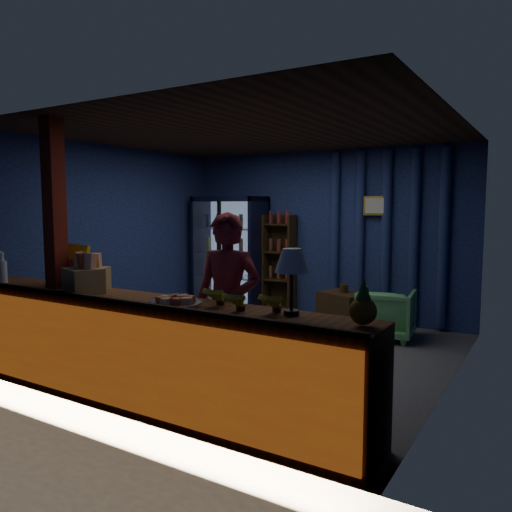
% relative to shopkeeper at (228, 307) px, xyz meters
% --- Properties ---
extents(ground, '(4.60, 4.60, 0.00)m').
position_rel_shopkeeper_xyz_m(ground, '(-0.64, 1.42, -0.85)').
color(ground, '#515154').
rests_on(ground, ground).
extents(room_walls, '(4.60, 4.60, 4.60)m').
position_rel_shopkeeper_xyz_m(room_walls, '(-0.64, 1.42, 0.72)').
color(room_walls, navy).
rests_on(room_walls, ground).
extents(counter, '(4.40, 0.57, 0.99)m').
position_rel_shopkeeper_xyz_m(counter, '(-0.64, -0.49, -0.37)').
color(counter, brown).
rests_on(counter, ground).
extents(support_post, '(0.16, 0.16, 2.60)m').
position_rel_shopkeeper_xyz_m(support_post, '(-1.69, -0.48, 0.45)').
color(support_post, maroon).
rests_on(support_post, ground).
extents(beverage_cooler, '(1.20, 0.62, 1.90)m').
position_rel_shopkeeper_xyz_m(beverage_cooler, '(-2.19, 3.33, 0.08)').
color(beverage_cooler, black).
rests_on(beverage_cooler, ground).
extents(bottle_shelf, '(0.50, 0.28, 1.60)m').
position_rel_shopkeeper_xyz_m(bottle_shelf, '(-1.34, 3.47, -0.05)').
color(bottle_shelf, '#382611').
rests_on(bottle_shelf, ground).
extents(curtain_folds, '(1.74, 0.14, 2.50)m').
position_rel_shopkeeper_xyz_m(curtain_folds, '(0.36, 3.56, 0.45)').
color(curtain_folds, navy).
rests_on(curtain_folds, room_walls).
extents(framed_picture, '(0.36, 0.04, 0.28)m').
position_rel_shopkeeper_xyz_m(framed_picture, '(0.21, 3.51, 0.90)').
color(framed_picture, gold).
rests_on(framed_picture, room_walls).
extents(shopkeeper, '(0.69, 0.53, 1.70)m').
position_rel_shopkeeper_xyz_m(shopkeeper, '(0.00, 0.00, 0.00)').
color(shopkeeper, maroon).
rests_on(shopkeeper, ground).
extents(green_chair, '(0.78, 0.80, 0.65)m').
position_rel_shopkeeper_xyz_m(green_chair, '(0.61, 2.82, -0.52)').
color(green_chair, '#57AF64').
rests_on(green_chair, ground).
extents(side_table, '(0.74, 0.65, 0.68)m').
position_rel_shopkeeper_xyz_m(side_table, '(0.02, 2.78, -0.56)').
color(side_table, '#382611').
rests_on(side_table, ground).
extents(yellow_sign, '(0.53, 0.22, 0.42)m').
position_rel_shopkeeper_xyz_m(yellow_sign, '(-1.65, -0.32, 0.31)').
color(yellow_sign, '#FFF10D').
rests_on(yellow_sign, counter).
extents(snack_box_left, '(0.42, 0.39, 0.37)m').
position_rel_shopkeeper_xyz_m(snack_box_left, '(-1.25, -0.54, 0.23)').
color(snack_box_left, '#A2854E').
rests_on(snack_box_left, counter).
extents(snack_box_centre, '(0.42, 0.39, 0.36)m').
position_rel_shopkeeper_xyz_m(snack_box_centre, '(-1.29, -0.45, 0.23)').
color(snack_box_centre, '#A2854E').
rests_on(snack_box_centre, counter).
extents(pastry_tray, '(0.44, 0.44, 0.07)m').
position_rel_shopkeeper_xyz_m(pastry_tray, '(-0.14, -0.55, 0.13)').
color(pastry_tray, silver).
rests_on(pastry_tray, counter).
extents(banana_bunches, '(0.76, 0.29, 0.17)m').
position_rel_shopkeeper_xyz_m(banana_bunches, '(0.44, -0.43, 0.18)').
color(banana_bunches, yellow).
rests_on(banana_bunches, counter).
extents(table_lamp, '(0.25, 0.25, 0.49)m').
position_rel_shopkeeper_xyz_m(table_lamp, '(0.84, -0.40, 0.49)').
color(table_lamp, black).
rests_on(table_lamp, counter).
extents(pineapple, '(0.19, 0.19, 0.32)m').
position_rel_shopkeeper_xyz_m(pineapple, '(1.41, -0.45, 0.23)').
color(pineapple, brown).
rests_on(pineapple, counter).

